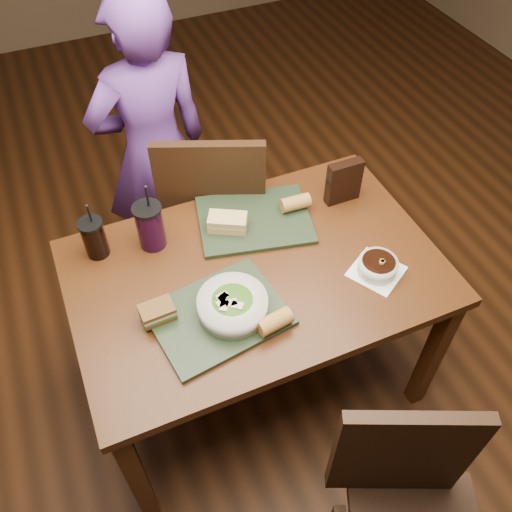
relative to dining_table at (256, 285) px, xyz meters
The scene contains 16 objects.
ground 0.66m from the dining_table, ahead, with size 6.00×6.00×0.00m, color #381C0B.
dining_table is the anchor object (origin of this frame).
chair_near 0.87m from the dining_table, 80.90° to the right, with size 0.52×0.54×0.92m.
chair_far 0.54m from the dining_table, 91.25° to the left, with size 0.57×0.58×1.00m.
diner 0.84m from the dining_table, 99.64° to the left, with size 0.53×0.35×1.45m, color #5A2E80.
tray_near 0.26m from the dining_table, 143.91° to the right, with size 0.42×0.32×0.02m, color black.
tray_far 0.26m from the dining_table, 68.01° to the left, with size 0.42×0.32×0.02m, color black.
salad_bowl 0.26m from the dining_table, 134.25° to the right, with size 0.23×0.23×0.08m.
soup_bowl 0.44m from the dining_table, 24.96° to the right, with size 0.23×0.23×0.07m.
sandwich_near 0.41m from the dining_table, 168.89° to the right, with size 0.11×0.08×0.05m.
sandwich_far 0.25m from the dining_table, 96.14° to the left, with size 0.16×0.14×0.06m.
baguette_near 0.30m from the dining_table, 100.27° to the right, with size 0.06×0.06×0.11m, color #AD7533.
baguette_far 0.36m from the dining_table, 39.45° to the left, with size 0.06×0.06×0.11m, color #AD7533.
cup_cola 0.60m from the dining_table, 148.95° to the left, with size 0.09×0.09×0.24m.
cup_berry 0.44m from the dining_table, 138.65° to the left, with size 0.10×0.10×0.28m.
chip_bag 0.53m from the dining_table, 23.79° to the left, with size 0.14×0.04×0.18m, color black.
Camera 1 is at (-0.49, -1.13, 2.22)m, focal length 38.00 mm.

